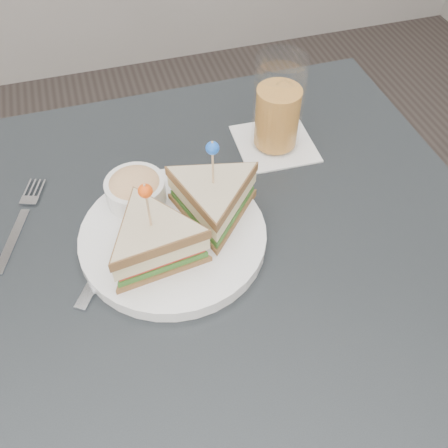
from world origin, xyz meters
TOP-DOWN VIEW (x-y plane):
  - ground_plane at (0.00, 0.00)m, footprint 3.50×3.50m
  - table at (0.00, 0.00)m, footprint 0.80×0.80m
  - plate_meal at (-0.05, 0.04)m, footprint 0.34×0.34m
  - cutlery_fork at (-0.26, 0.14)m, footprint 0.08×0.17m
  - cutlery_knife at (-0.14, 0.05)m, footprint 0.14×0.19m
  - drink_set at (0.15, 0.20)m, footprint 0.13×0.13m

SIDE VIEW (x-z plane):
  - ground_plane at x=0.00m, z-range 0.00..0.00m
  - table at x=0.00m, z-range 0.30..1.05m
  - cutlery_fork at x=-0.26m, z-range 0.75..0.76m
  - cutlery_knife at x=-0.14m, z-range 0.75..0.76m
  - plate_meal at x=-0.05m, z-range 0.72..0.87m
  - drink_set at x=0.15m, z-range 0.74..0.90m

